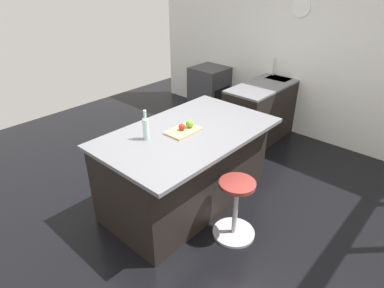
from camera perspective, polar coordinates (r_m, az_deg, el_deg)
ground_plane at (r=4.04m, az=-1.78°, el=-9.28°), size 7.25×7.25×0.00m
interior_partition_left at (r=5.52m, az=18.08°, el=15.79°), size 0.15×5.58×2.77m
sink_cabinet at (r=5.55m, az=13.55°, el=6.37°), size 1.89×0.60×1.18m
oven_range at (r=6.23m, az=3.07°, el=9.32°), size 0.60×0.61×0.87m
kitchen_island at (r=3.73m, az=-1.11°, el=-3.90°), size 1.93×1.17×0.94m
stool_by_window at (r=3.39m, az=7.56°, el=-11.44°), size 0.44×0.44×0.66m
cutting_board at (r=3.45m, az=-1.59°, el=2.29°), size 0.36×0.24×0.02m
apple_red at (r=3.43m, az=-1.78°, el=2.99°), size 0.07×0.07×0.07m
apple_green at (r=3.49m, az=-0.38°, el=3.56°), size 0.09×0.09×0.09m
water_bottle at (r=3.29m, az=-8.06°, el=2.78°), size 0.06×0.06×0.31m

